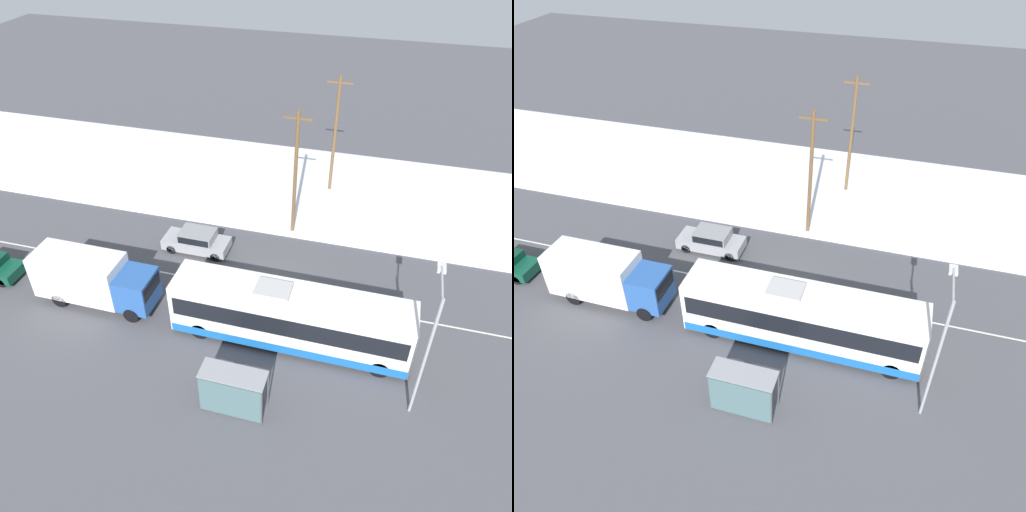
{
  "view_description": "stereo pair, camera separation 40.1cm",
  "coord_description": "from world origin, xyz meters",
  "views": [
    {
      "loc": [
        5.28,
        -21.68,
        19.99
      ],
      "look_at": [
        -1.31,
        1.48,
        1.4
      ],
      "focal_mm": 35.0,
      "sensor_mm": 36.0,
      "label": 1
    },
    {
      "loc": [
        5.66,
        -21.56,
        19.99
      ],
      "look_at": [
        -1.31,
        1.48,
        1.4
      ],
      "focal_mm": 35.0,
      "sensor_mm": 36.0,
      "label": 2
    }
  ],
  "objects": [
    {
      "name": "lane_marking_center",
      "position": [
        0.0,
        0.0,
        0.0
      ],
      "size": [
        60.0,
        0.12,
        0.0
      ],
      "color": "silver",
      "rests_on": "ground_plane"
    },
    {
      "name": "utility_pole_roadside",
      "position": [
        -0.13,
        6.64,
        4.57
      ],
      "size": [
        1.8,
        0.24,
        8.76
      ],
      "color": "brown",
      "rests_on": "ground_plane"
    },
    {
      "name": "utility_pole_snowlot",
      "position": [
        1.43,
        13.08,
        4.68
      ],
      "size": [
        1.8,
        0.24,
        8.98
      ],
      "color": "brown",
      "rests_on": "ground_plane"
    },
    {
      "name": "snow_lot",
      "position": [
        0.0,
        12.76,
        0.06
      ],
      "size": [
        80.0,
        13.71,
        0.12
      ],
      "color": "silver",
      "rests_on": "ground_plane"
    },
    {
      "name": "bus_shelter",
      "position": [
        0.4,
        -8.53,
        1.68
      ],
      "size": [
        3.03,
        1.2,
        2.4
      ],
      "color": "gray",
      "rests_on": "ground_plane"
    },
    {
      "name": "ground_plane",
      "position": [
        0.0,
        0.0,
        0.0
      ],
      "size": [
        120.0,
        120.0,
        0.0
      ],
      "primitive_type": "plane",
      "color": "#4C4C51"
    },
    {
      "name": "sedan_car",
      "position": [
        -5.72,
        2.82,
        0.81
      ],
      "size": [
        4.35,
        1.8,
        1.49
      ],
      "rotation": [
        0.0,
        0.0,
        3.14
      ],
      "color": "#9E9EA3",
      "rests_on": "ground_plane"
    },
    {
      "name": "box_truck",
      "position": [
        -9.57,
        -3.4,
        1.71
      ],
      "size": [
        7.05,
        2.3,
        3.09
      ],
      "color": "silver",
      "rests_on": "ground_plane"
    },
    {
      "name": "pedestrian_at_stop",
      "position": [
        -0.08,
        -7.04,
        0.98
      ],
      "size": [
        0.58,
        0.26,
        1.6
      ],
      "color": "#23232D",
      "rests_on": "ground_plane"
    },
    {
      "name": "streetlamp",
      "position": [
        8.33,
        -5.68,
        4.49
      ],
      "size": [
        0.36,
        2.62,
        7.05
      ],
      "color": "#9EA3A8",
      "rests_on": "ground_plane"
    },
    {
      "name": "city_bus",
      "position": [
        1.91,
        -3.38,
        1.69
      ],
      "size": [
        12.47,
        2.57,
        3.47
      ],
      "color": "white",
      "rests_on": "ground_plane"
    }
  ]
}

